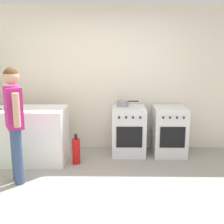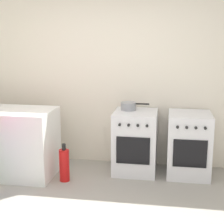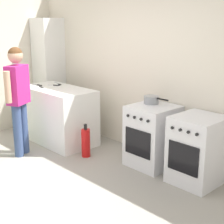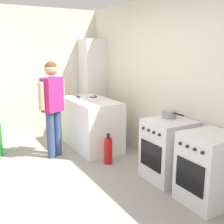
{
  "view_description": "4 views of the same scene",
  "coord_description": "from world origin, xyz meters",
  "px_view_note": "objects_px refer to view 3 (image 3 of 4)",
  "views": [
    {
      "loc": [
        0.12,
        -3.21,
        1.81
      ],
      "look_at": [
        0.07,
        0.77,
        0.94
      ],
      "focal_mm": 45.0,
      "sensor_mm": 36.0,
      "label": 1
    },
    {
      "loc": [
        0.76,
        -2.92,
        1.84
      ],
      "look_at": [
        0.16,
        0.74,
        1.02
      ],
      "focal_mm": 55.0,
      "sensor_mm": 36.0,
      "label": 2
    },
    {
      "loc": [
        3.2,
        -1.9,
        1.98
      ],
      "look_at": [
        0.28,
        0.88,
        0.88
      ],
      "focal_mm": 55.0,
      "sensor_mm": 36.0,
      "label": 3
    },
    {
      "loc": [
        3.18,
        -0.92,
        1.81
      ],
      "look_at": [
        -0.22,
        1.0,
        0.92
      ],
      "focal_mm": 45.0,
      "sensor_mm": 36.0,
      "label": 4
    }
  ],
  "objects_px": {
    "oven_right": "(198,150)",
    "pot": "(152,100)",
    "knife_chef": "(44,88)",
    "person": "(18,92)",
    "knife_bread": "(58,83)",
    "knife_utility": "(37,85)",
    "oven_left": "(153,136)",
    "fire_extinguisher": "(86,143)",
    "larder_cabinet": "(49,73)",
    "knife_paring": "(55,85)"
  },
  "relations": [
    {
      "from": "knife_bread",
      "to": "person",
      "type": "bearing_deg",
      "value": -66.85
    },
    {
      "from": "knife_bread",
      "to": "knife_chef",
      "type": "distance_m",
      "value": 0.43
    },
    {
      "from": "oven_right",
      "to": "knife_chef",
      "type": "relative_size",
      "value": 2.73
    },
    {
      "from": "knife_bread",
      "to": "oven_left",
      "type": "bearing_deg",
      "value": 3.97
    },
    {
      "from": "knife_chef",
      "to": "person",
      "type": "xyz_separation_m",
      "value": [
        0.24,
        -0.59,
        0.05
      ]
    },
    {
      "from": "knife_chef",
      "to": "larder_cabinet",
      "type": "bearing_deg",
      "value": 141.74
    },
    {
      "from": "fire_extinguisher",
      "to": "person",
      "type": "bearing_deg",
      "value": -138.64
    },
    {
      "from": "person",
      "to": "fire_extinguisher",
      "type": "bearing_deg",
      "value": 41.36
    },
    {
      "from": "oven_left",
      "to": "oven_right",
      "type": "bearing_deg",
      "value": -0.0
    },
    {
      "from": "pot",
      "to": "knife_utility",
      "type": "xyz_separation_m",
      "value": [
        -2.05,
        -0.55,
        0.0
      ]
    },
    {
      "from": "knife_bread",
      "to": "person",
      "type": "distance_m",
      "value": 1.07
    },
    {
      "from": "knife_chef",
      "to": "knife_paring",
      "type": "bearing_deg",
      "value": 106.55
    },
    {
      "from": "oven_left",
      "to": "knife_paring",
      "type": "relative_size",
      "value": 4.37
    },
    {
      "from": "pot",
      "to": "knife_chef",
      "type": "height_order",
      "value": "pot"
    },
    {
      "from": "oven_left",
      "to": "knife_utility",
      "type": "xyz_separation_m",
      "value": [
        -2.16,
        -0.46,
        0.48
      ]
    },
    {
      "from": "knife_utility",
      "to": "knife_chef",
      "type": "distance_m",
      "value": 0.33
    },
    {
      "from": "oven_left",
      "to": "knife_chef",
      "type": "xyz_separation_m",
      "value": [
        -1.84,
        -0.54,
        0.48
      ]
    },
    {
      "from": "fire_extinguisher",
      "to": "larder_cabinet",
      "type": "distance_m",
      "value": 2.03
    },
    {
      "from": "pot",
      "to": "oven_right",
      "type": "bearing_deg",
      "value": -5.82
    },
    {
      "from": "pot",
      "to": "knife_paring",
      "type": "distance_m",
      "value": 1.85
    },
    {
      "from": "knife_paring",
      "to": "fire_extinguisher",
      "type": "distance_m",
      "value": 1.27
    },
    {
      "from": "knife_paring",
      "to": "person",
      "type": "bearing_deg",
      "value": -69.53
    },
    {
      "from": "oven_left",
      "to": "fire_extinguisher",
      "type": "xyz_separation_m",
      "value": [
        -0.87,
        -0.48,
        -0.21
      ]
    },
    {
      "from": "oven_right",
      "to": "pot",
      "type": "xyz_separation_m",
      "value": [
        -0.83,
        0.08,
        0.48
      ]
    },
    {
      "from": "knife_bread",
      "to": "knife_utility",
      "type": "xyz_separation_m",
      "value": [
        -0.14,
        -0.32,
        0.0
      ]
    },
    {
      "from": "knife_utility",
      "to": "fire_extinguisher",
      "type": "height_order",
      "value": "knife_utility"
    },
    {
      "from": "oven_left",
      "to": "knife_utility",
      "type": "relative_size",
      "value": 3.37
    },
    {
      "from": "oven_left",
      "to": "oven_right",
      "type": "relative_size",
      "value": 1.0
    },
    {
      "from": "knife_bread",
      "to": "knife_paring",
      "type": "distance_m",
      "value": 0.17
    },
    {
      "from": "oven_right",
      "to": "pot",
      "type": "bearing_deg",
      "value": 174.18
    },
    {
      "from": "knife_chef",
      "to": "oven_left",
      "type": "bearing_deg",
      "value": 16.22
    },
    {
      "from": "knife_chef",
      "to": "larder_cabinet",
      "type": "xyz_separation_m",
      "value": [
        -0.81,
        0.64,
        0.1
      ]
    },
    {
      "from": "larder_cabinet",
      "to": "fire_extinguisher",
      "type": "bearing_deg",
      "value": -18.05
    },
    {
      "from": "knife_bread",
      "to": "knife_chef",
      "type": "relative_size",
      "value": 1.1
    },
    {
      "from": "oven_left",
      "to": "knife_bread",
      "type": "bearing_deg",
      "value": -176.03
    },
    {
      "from": "knife_bread",
      "to": "knife_utility",
      "type": "height_order",
      "value": "same"
    },
    {
      "from": "knife_utility",
      "to": "person",
      "type": "relative_size",
      "value": 0.16
    },
    {
      "from": "person",
      "to": "oven_left",
      "type": "bearing_deg",
      "value": 35.02
    },
    {
      "from": "knife_paring",
      "to": "person",
      "type": "relative_size",
      "value": 0.12
    },
    {
      "from": "larder_cabinet",
      "to": "knife_paring",
      "type": "bearing_deg",
      "value": -27.21
    },
    {
      "from": "knife_bread",
      "to": "knife_paring",
      "type": "bearing_deg",
      "value": -52.28
    },
    {
      "from": "person",
      "to": "larder_cabinet",
      "type": "height_order",
      "value": "larder_cabinet"
    },
    {
      "from": "person",
      "to": "oven_right",
      "type": "bearing_deg",
      "value": 25.81
    },
    {
      "from": "knife_utility",
      "to": "knife_chef",
      "type": "height_order",
      "value": "same"
    },
    {
      "from": "oven_left",
      "to": "pot",
      "type": "xyz_separation_m",
      "value": [
        -0.11,
        0.08,
        0.48
      ]
    },
    {
      "from": "knife_utility",
      "to": "larder_cabinet",
      "type": "relative_size",
      "value": 0.13
    },
    {
      "from": "oven_right",
      "to": "knife_paring",
      "type": "xyz_separation_m",
      "value": [
        -2.64,
        -0.27,
        0.48
      ]
    },
    {
      "from": "pot",
      "to": "fire_extinguisher",
      "type": "xyz_separation_m",
      "value": [
        -0.76,
        -0.56,
        -0.69
      ]
    },
    {
      "from": "oven_left",
      "to": "knife_chef",
      "type": "relative_size",
      "value": 2.73
    },
    {
      "from": "person",
      "to": "knife_chef",
      "type": "bearing_deg",
      "value": 112.16
    }
  ]
}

